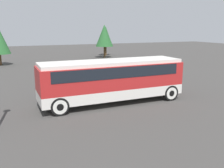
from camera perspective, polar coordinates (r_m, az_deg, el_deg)
The scene contains 7 objects.
ground_plane at distance 17.12m, azimuth -0.00°, elevation -4.25°, with size 120.00×120.00×0.00m, color #423F3D.
tour_bus at distance 16.73m, azimuth 0.30°, elevation 1.53°, with size 9.71×2.64×2.89m.
parked_car_near at distance 21.55m, azimuth -2.92°, elevation 1.08°, with size 4.79×1.93×1.29m.
parked_car_mid at distance 24.35m, azimuth -8.14°, elevation 2.41°, with size 4.60×1.96×1.39m.
parked_car_far at distance 25.67m, azimuth 3.04°, elevation 3.01°, with size 4.07×1.78×1.35m.
tree_left at distance 46.42m, azimuth -1.45°, elevation 11.04°, with size 2.30×2.30×5.28m.
tree_right at distance 42.72m, azimuth -1.76°, elevation 11.00°, with size 2.94×2.94×5.54m.
Camera 1 is at (-6.53, -15.02, 5.00)m, focal length 40.00 mm.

